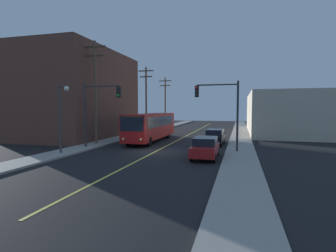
{
  "coord_description": "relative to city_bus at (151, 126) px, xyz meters",
  "views": [
    {
      "loc": [
        7.15,
        -22.14,
        3.81
      ],
      "look_at": [
        0.0,
        4.22,
        2.0
      ],
      "focal_mm": 28.43,
      "sensor_mm": 36.0,
      "label": 1
    }
  ],
  "objects": [
    {
      "name": "traffic_signal_right_corner",
      "position": [
        8.17,
        -5.81,
        2.49
      ],
      "size": [
        3.75,
        0.48,
        6.0
      ],
      "color": "#2D2D33",
      "rests_on": "sidewalk_right"
    },
    {
      "name": "city_bus",
      "position": [
        0.0,
        0.0,
        0.0
      ],
      "size": [
        2.7,
        12.18,
        3.2
      ],
      "color": "maroon",
      "rests_on": "ground"
    },
    {
      "name": "parked_car_black",
      "position": [
        7.4,
        -1.0,
        -0.98
      ],
      "size": [
        1.95,
        4.46,
        1.62
      ],
      "color": "black",
      "rests_on": "ground"
    },
    {
      "name": "sidewalk_right",
      "position": [
        10.0,
        2.98,
        -1.74
      ],
      "size": [
        2.5,
        90.0,
        0.15
      ],
      "primitive_type": "cube",
      "color": "gray",
      "rests_on": "ground"
    },
    {
      "name": "lane_stripe_center",
      "position": [
        2.75,
        7.98,
        -1.81
      ],
      "size": [
        0.16,
        60.0,
        0.01
      ],
      "primitive_type": "cube",
      "color": "#D8CC4C",
      "rests_on": "ground"
    },
    {
      "name": "traffic_signal_left_corner",
      "position": [
        -2.66,
        -7.06,
        2.49
      ],
      "size": [
        3.75,
        0.48,
        6.0
      ],
      "color": "#2D2D33",
      "rests_on": "sidewalk_left"
    },
    {
      "name": "utility_pole_mid",
      "position": [
        -4.32,
        10.19,
        3.88
      ],
      "size": [
        2.4,
        0.28,
        10.08
      ],
      "color": "brown",
      "rests_on": "sidewalk_left"
    },
    {
      "name": "utility_pole_far",
      "position": [
        -4.1,
        20.37,
        3.6
      ],
      "size": [
        2.4,
        0.28,
        9.55
      ],
      "color": "brown",
      "rests_on": "sidewalk_left"
    },
    {
      "name": "parked_car_red",
      "position": [
        7.39,
        -8.98,
        -0.98
      ],
      "size": [
        1.83,
        4.4,
        1.62
      ],
      "color": "maroon",
      "rests_on": "ground"
    },
    {
      "name": "building_left_brick",
      "position": [
        -10.74,
        2.01,
        3.78
      ],
      "size": [
        10.0,
        16.7,
        11.21
      ],
      "color": "brown",
      "rests_on": "ground"
    },
    {
      "name": "building_right_warehouse",
      "position": [
        17.25,
        15.41,
        1.23
      ],
      "size": [
        12.0,
        22.73,
        6.09
      ],
      "color": "beige",
      "rests_on": "ground"
    },
    {
      "name": "utility_pole_near",
      "position": [
        -4.64,
        -4.34,
        4.14
      ],
      "size": [
        2.4,
        0.28,
        10.59
      ],
      "color": "brown",
      "rests_on": "sidewalk_left"
    },
    {
      "name": "sidewalk_left",
      "position": [
        -4.5,
        2.98,
        -1.74
      ],
      "size": [
        2.5,
        90.0,
        0.15
      ],
      "primitive_type": "cube",
      "color": "gray",
      "rests_on": "ground"
    },
    {
      "name": "ground_plane",
      "position": [
        2.75,
        -7.02,
        -1.82
      ],
      "size": [
        120.0,
        120.0,
        0.0
      ],
      "primitive_type": "plane",
      "color": "black"
    },
    {
      "name": "street_lamp_left",
      "position": [
        -4.07,
        -10.55,
        1.92
      ],
      "size": [
        0.98,
        0.4,
        5.5
      ],
      "color": "#38383D",
      "rests_on": "sidewalk_left"
    }
  ]
}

